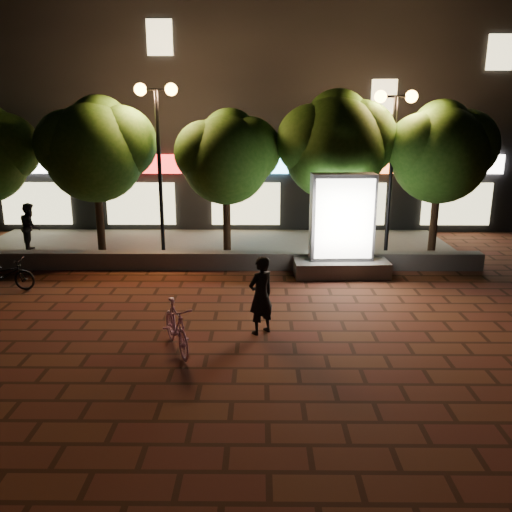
{
  "coord_description": "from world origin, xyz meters",
  "views": [
    {
      "loc": [
        1.55,
        -10.57,
        4.34
      ],
      "look_at": [
        1.45,
        1.5,
        1.06
      ],
      "focal_mm": 36.33,
      "sensor_mm": 36.0,
      "label": 1
    }
  ],
  "objects_px": {
    "tree_right": "(336,142)",
    "scooter_pink": "(176,327)",
    "tree_left": "(96,146)",
    "street_lamp_right": "(394,131)",
    "street_lamp_left": "(158,127)",
    "ad_kiosk": "(341,235)",
    "tree_far_right": "(442,149)",
    "pedestrian": "(30,227)",
    "tree_mid": "(228,154)",
    "scooter_parked": "(5,274)",
    "rider": "(261,295)"
  },
  "relations": [
    {
      "from": "tree_right",
      "to": "scooter_pink",
      "type": "xyz_separation_m",
      "value": [
        -3.89,
        -6.95,
        -3.08
      ]
    },
    {
      "from": "tree_left",
      "to": "street_lamp_right",
      "type": "bearing_deg",
      "value": -1.68
    },
    {
      "from": "street_lamp_left",
      "to": "ad_kiosk",
      "type": "distance_m",
      "value": 6.28
    },
    {
      "from": "tree_far_right",
      "to": "scooter_pink",
      "type": "height_order",
      "value": "tree_far_right"
    },
    {
      "from": "street_lamp_right",
      "to": "pedestrian",
      "type": "bearing_deg",
      "value": 176.86
    },
    {
      "from": "tree_left",
      "to": "scooter_pink",
      "type": "distance_m",
      "value": 8.29
    },
    {
      "from": "tree_mid",
      "to": "scooter_pink",
      "type": "relative_size",
      "value": 2.8
    },
    {
      "from": "tree_left",
      "to": "tree_mid",
      "type": "bearing_deg",
      "value": -0.0
    },
    {
      "from": "tree_right",
      "to": "scooter_parked",
      "type": "relative_size",
      "value": 3.22
    },
    {
      "from": "ad_kiosk",
      "to": "scooter_parked",
      "type": "relative_size",
      "value": 1.8
    },
    {
      "from": "tree_left",
      "to": "street_lamp_right",
      "type": "distance_m",
      "value": 8.96
    },
    {
      "from": "tree_right",
      "to": "tree_far_right",
      "type": "xyz_separation_m",
      "value": [
        3.2,
        -0.0,
        -0.2
      ]
    },
    {
      "from": "tree_right",
      "to": "street_lamp_right",
      "type": "bearing_deg",
      "value": -9.1
    },
    {
      "from": "street_lamp_left",
      "to": "rider",
      "type": "relative_size",
      "value": 3.17
    },
    {
      "from": "tree_mid",
      "to": "scooter_pink",
      "type": "distance_m",
      "value": 7.49
    },
    {
      "from": "scooter_parked",
      "to": "pedestrian",
      "type": "xyz_separation_m",
      "value": [
        -0.91,
        3.77,
        0.45
      ]
    },
    {
      "from": "ad_kiosk",
      "to": "rider",
      "type": "distance_m",
      "value": 4.74
    },
    {
      "from": "tree_far_right",
      "to": "street_lamp_right",
      "type": "bearing_deg",
      "value": -170.39
    },
    {
      "from": "tree_right",
      "to": "scooter_pink",
      "type": "height_order",
      "value": "tree_right"
    },
    {
      "from": "rider",
      "to": "scooter_parked",
      "type": "distance_m",
      "value": 7.13
    },
    {
      "from": "tree_far_right",
      "to": "street_lamp_left",
      "type": "distance_m",
      "value": 8.58
    },
    {
      "from": "tree_far_right",
      "to": "scooter_pink",
      "type": "xyz_separation_m",
      "value": [
        -7.09,
        -6.95,
        -2.89
      ]
    },
    {
      "from": "ad_kiosk",
      "to": "scooter_pink",
      "type": "xyz_separation_m",
      "value": [
        -3.85,
        -4.99,
        -0.66
      ]
    },
    {
      "from": "street_lamp_left",
      "to": "scooter_pink",
      "type": "relative_size",
      "value": 3.23
    },
    {
      "from": "tree_right",
      "to": "scooter_parked",
      "type": "height_order",
      "value": "tree_right"
    },
    {
      "from": "tree_left",
      "to": "scooter_parked",
      "type": "distance_m",
      "value": 4.82
    },
    {
      "from": "street_lamp_left",
      "to": "street_lamp_right",
      "type": "distance_m",
      "value": 7.0
    },
    {
      "from": "tree_far_right",
      "to": "ad_kiosk",
      "type": "height_order",
      "value": "tree_far_right"
    },
    {
      "from": "tree_mid",
      "to": "tree_far_right",
      "type": "xyz_separation_m",
      "value": [
        6.5,
        0.0,
        0.15
      ]
    },
    {
      "from": "tree_left",
      "to": "scooter_pink",
      "type": "bearing_deg",
      "value": -63.87
    },
    {
      "from": "tree_left",
      "to": "ad_kiosk",
      "type": "xyz_separation_m",
      "value": [
        7.26,
        -1.96,
        -2.3
      ]
    },
    {
      "from": "street_lamp_left",
      "to": "scooter_pink",
      "type": "xyz_separation_m",
      "value": [
        1.47,
        -6.69,
        -3.55
      ]
    },
    {
      "from": "scooter_parked",
      "to": "pedestrian",
      "type": "distance_m",
      "value": 3.9
    },
    {
      "from": "tree_left",
      "to": "street_lamp_right",
      "type": "xyz_separation_m",
      "value": [
        8.95,
        -0.26,
        0.45
      ]
    },
    {
      "from": "scooter_pink",
      "to": "tree_right",
      "type": "bearing_deg",
      "value": 37.35
    },
    {
      "from": "tree_right",
      "to": "scooter_parked",
      "type": "bearing_deg",
      "value": -159.01
    },
    {
      "from": "street_lamp_left",
      "to": "scooter_parked",
      "type": "xyz_separation_m",
      "value": [
        -3.51,
        -3.14,
        -3.61
      ]
    },
    {
      "from": "ad_kiosk",
      "to": "tree_right",
      "type": "bearing_deg",
      "value": 88.77
    },
    {
      "from": "tree_right",
      "to": "street_lamp_left",
      "type": "height_order",
      "value": "street_lamp_left"
    },
    {
      "from": "street_lamp_right",
      "to": "scooter_pink",
      "type": "distance_m",
      "value": 9.33
    },
    {
      "from": "tree_mid",
      "to": "scooter_parked",
      "type": "height_order",
      "value": "tree_mid"
    },
    {
      "from": "tree_mid",
      "to": "scooter_parked",
      "type": "relative_size",
      "value": 2.86
    },
    {
      "from": "tree_right",
      "to": "street_lamp_left",
      "type": "relative_size",
      "value": 0.98
    },
    {
      "from": "tree_far_right",
      "to": "street_lamp_right",
      "type": "xyz_separation_m",
      "value": [
        -1.55,
        -0.26,
        0.53
      ]
    },
    {
      "from": "tree_right",
      "to": "ad_kiosk",
      "type": "distance_m",
      "value": 3.12
    },
    {
      "from": "tree_right",
      "to": "street_lamp_right",
      "type": "relative_size",
      "value": 1.02
    },
    {
      "from": "rider",
      "to": "tree_mid",
      "type": "bearing_deg",
      "value": -119.68
    },
    {
      "from": "scooter_pink",
      "to": "rider",
      "type": "height_order",
      "value": "rider"
    },
    {
      "from": "pedestrian",
      "to": "rider",
      "type": "bearing_deg",
      "value": -151.44
    },
    {
      "from": "ad_kiosk",
      "to": "rider",
      "type": "xyz_separation_m",
      "value": [
        -2.25,
        -4.16,
        -0.33
      ]
    }
  ]
}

